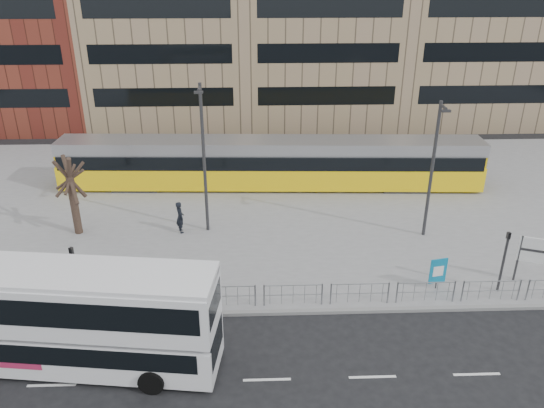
{
  "coord_description": "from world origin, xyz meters",
  "views": [
    {
      "loc": [
        -2.36,
        -19.27,
        14.37
      ],
      "look_at": [
        -1.45,
        6.0,
        2.65
      ],
      "focal_mm": 35.0,
      "sensor_mm": 36.0,
      "label": 1
    }
  ],
  "objects_px": {
    "traffic_light_west": "(74,270)",
    "lamp_post_east": "(433,165)",
    "station_sign": "(542,254)",
    "lamp_post_west": "(204,154)",
    "double_decker_bus": "(75,316)",
    "traffic_light_east": "(505,254)",
    "tram": "(270,163)",
    "ad_panel": "(438,271)",
    "bare_tree": "(65,152)",
    "pedestrian": "(180,217)"
  },
  "relations": [
    {
      "from": "double_decker_bus",
      "to": "lamp_post_west",
      "type": "xyz_separation_m",
      "value": [
        4.02,
        10.83,
        2.47
      ]
    },
    {
      "from": "lamp_post_west",
      "to": "bare_tree",
      "type": "height_order",
      "value": "lamp_post_west"
    },
    {
      "from": "ad_panel",
      "to": "lamp_post_east",
      "type": "distance_m",
      "value": 6.32
    },
    {
      "from": "double_decker_bus",
      "to": "traffic_light_east",
      "type": "height_order",
      "value": "double_decker_bus"
    },
    {
      "from": "double_decker_bus",
      "to": "bare_tree",
      "type": "bearing_deg",
      "value": 114.3
    },
    {
      "from": "station_sign",
      "to": "lamp_post_east",
      "type": "height_order",
      "value": "lamp_post_east"
    },
    {
      "from": "station_sign",
      "to": "traffic_light_east",
      "type": "height_order",
      "value": "traffic_light_east"
    },
    {
      "from": "ad_panel",
      "to": "tram",
      "type": "bearing_deg",
      "value": 108.35
    },
    {
      "from": "bare_tree",
      "to": "lamp_post_west",
      "type": "bearing_deg",
      "value": 0.33
    },
    {
      "from": "station_sign",
      "to": "bare_tree",
      "type": "xyz_separation_m",
      "value": [
        -23.48,
        6.14,
        3.14
      ]
    },
    {
      "from": "tram",
      "to": "pedestrian",
      "type": "relative_size",
      "value": 15.22
    },
    {
      "from": "traffic_light_west",
      "to": "double_decker_bus",
      "type": "bearing_deg",
      "value": -50.57
    },
    {
      "from": "station_sign",
      "to": "bare_tree",
      "type": "relative_size",
      "value": 0.35
    },
    {
      "from": "bare_tree",
      "to": "lamp_post_east",
      "type": "bearing_deg",
      "value": -2.91
    },
    {
      "from": "pedestrian",
      "to": "traffic_light_west",
      "type": "height_order",
      "value": "traffic_light_west"
    },
    {
      "from": "traffic_light_west",
      "to": "tram",
      "type": "bearing_deg",
      "value": 78.77
    },
    {
      "from": "tram",
      "to": "bare_tree",
      "type": "bearing_deg",
      "value": -147.54
    },
    {
      "from": "double_decker_bus",
      "to": "lamp_post_east",
      "type": "xyz_separation_m",
      "value": [
        16.28,
        9.79,
        2.06
      ]
    },
    {
      "from": "double_decker_bus",
      "to": "traffic_light_west",
      "type": "distance_m",
      "value": 3.67
    },
    {
      "from": "traffic_light_west",
      "to": "lamp_post_east",
      "type": "bearing_deg",
      "value": 41.73
    },
    {
      "from": "lamp_post_west",
      "to": "bare_tree",
      "type": "relative_size",
      "value": 1.22
    },
    {
      "from": "tram",
      "to": "traffic_light_east",
      "type": "height_order",
      "value": "tram"
    },
    {
      "from": "station_sign",
      "to": "traffic_light_west",
      "type": "xyz_separation_m",
      "value": [
        -21.26,
        -1.15,
        0.28
      ]
    },
    {
      "from": "lamp_post_west",
      "to": "lamp_post_east",
      "type": "xyz_separation_m",
      "value": [
        12.26,
        -1.04,
        -0.4
      ]
    },
    {
      "from": "double_decker_bus",
      "to": "tram",
      "type": "distance_m",
      "value": 18.93
    },
    {
      "from": "double_decker_bus",
      "to": "traffic_light_east",
      "type": "distance_m",
      "value": 18.6
    },
    {
      "from": "traffic_light_east",
      "to": "lamp_post_east",
      "type": "height_order",
      "value": "lamp_post_east"
    },
    {
      "from": "bare_tree",
      "to": "traffic_light_west",
      "type": "bearing_deg",
      "value": -73.05
    },
    {
      "from": "ad_panel",
      "to": "lamp_post_east",
      "type": "bearing_deg",
      "value": 67.34
    },
    {
      "from": "station_sign",
      "to": "ad_panel",
      "type": "xyz_separation_m",
      "value": [
        -4.87,
        -0.16,
        -0.76
      ]
    },
    {
      "from": "station_sign",
      "to": "ad_panel",
      "type": "height_order",
      "value": "station_sign"
    },
    {
      "from": "traffic_light_east",
      "to": "lamp_post_west",
      "type": "distance_m",
      "value": 15.82
    },
    {
      "from": "lamp_post_east",
      "to": "pedestrian",
      "type": "bearing_deg",
      "value": 176.31
    },
    {
      "from": "double_decker_bus",
      "to": "traffic_light_west",
      "type": "relative_size",
      "value": 3.5
    },
    {
      "from": "lamp_post_east",
      "to": "bare_tree",
      "type": "relative_size",
      "value": 1.11
    },
    {
      "from": "pedestrian",
      "to": "lamp_post_east",
      "type": "bearing_deg",
      "value": -115.91
    },
    {
      "from": "double_decker_bus",
      "to": "pedestrian",
      "type": "height_order",
      "value": "double_decker_bus"
    },
    {
      "from": "tram",
      "to": "traffic_light_east",
      "type": "relative_size",
      "value": 9.16
    },
    {
      "from": "double_decker_bus",
      "to": "tram",
      "type": "relative_size",
      "value": 0.38
    },
    {
      "from": "traffic_light_east",
      "to": "pedestrian",
      "type": "bearing_deg",
      "value": 153.16
    },
    {
      "from": "tram",
      "to": "traffic_light_east",
      "type": "bearing_deg",
      "value": -49.3
    },
    {
      "from": "station_sign",
      "to": "bare_tree",
      "type": "distance_m",
      "value": 24.47
    },
    {
      "from": "lamp_post_east",
      "to": "traffic_light_west",
      "type": "bearing_deg",
      "value": -160.09
    },
    {
      "from": "double_decker_bus",
      "to": "lamp_post_west",
      "type": "distance_m",
      "value": 11.81
    },
    {
      "from": "ad_panel",
      "to": "bare_tree",
      "type": "relative_size",
      "value": 0.23
    },
    {
      "from": "station_sign",
      "to": "lamp_post_west",
      "type": "height_order",
      "value": "lamp_post_west"
    },
    {
      "from": "ad_panel",
      "to": "traffic_light_west",
      "type": "bearing_deg",
      "value": 171.53
    },
    {
      "from": "traffic_light_west",
      "to": "lamp_post_east",
      "type": "relative_size",
      "value": 0.4
    },
    {
      "from": "station_sign",
      "to": "lamp_post_west",
      "type": "xyz_separation_m",
      "value": [
        -16.13,
        6.19,
        2.92
      ]
    },
    {
      "from": "tram",
      "to": "traffic_light_east",
      "type": "distance_m",
      "value": 16.63
    }
  ]
}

